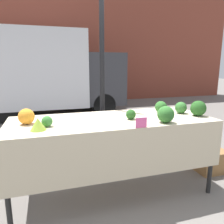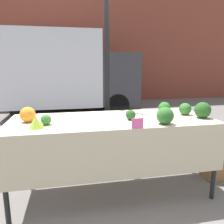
{
  "view_description": "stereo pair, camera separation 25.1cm",
  "coord_description": "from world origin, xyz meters",
  "px_view_note": "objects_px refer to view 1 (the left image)",
  "views": [
    {
      "loc": [
        -0.72,
        -2.37,
        1.52
      ],
      "look_at": [
        0.0,
        0.0,
        1.0
      ],
      "focal_mm": 35.0,
      "sensor_mm": 36.0,
      "label": 1
    },
    {
      "loc": [
        -0.48,
        -2.43,
        1.52
      ],
      "look_at": [
        0.0,
        0.0,
        1.0
      ],
      "focal_mm": 35.0,
      "sensor_mm": 36.0,
      "label": 2
    }
  ],
  "objects_px": {
    "parked_truck": "(50,72)",
    "price_sign": "(141,123)",
    "orange_cauliflower": "(26,116)",
    "produce_crate": "(210,160)"
  },
  "relations": [
    {
      "from": "parked_truck",
      "to": "produce_crate",
      "type": "xyz_separation_m",
      "value": [
        2.08,
        -4.81,
        -1.17
      ]
    },
    {
      "from": "price_sign",
      "to": "produce_crate",
      "type": "xyz_separation_m",
      "value": [
        1.37,
        0.52,
        -0.81
      ]
    },
    {
      "from": "parked_truck",
      "to": "orange_cauliflower",
      "type": "xyz_separation_m",
      "value": [
        -0.39,
        -4.86,
        -0.33
      ]
    },
    {
      "from": "parked_truck",
      "to": "price_sign",
      "type": "height_order",
      "value": "parked_truck"
    },
    {
      "from": "price_sign",
      "to": "produce_crate",
      "type": "distance_m",
      "value": 1.67
    },
    {
      "from": "price_sign",
      "to": "produce_crate",
      "type": "relative_size",
      "value": 0.28
    },
    {
      "from": "orange_cauliflower",
      "to": "price_sign",
      "type": "height_order",
      "value": "orange_cauliflower"
    },
    {
      "from": "price_sign",
      "to": "parked_truck",
      "type": "bearing_deg",
      "value": 97.55
    },
    {
      "from": "orange_cauliflower",
      "to": "produce_crate",
      "type": "bearing_deg",
      "value": 1.02
    },
    {
      "from": "parked_truck",
      "to": "price_sign",
      "type": "relative_size",
      "value": 34.64
    }
  ]
}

